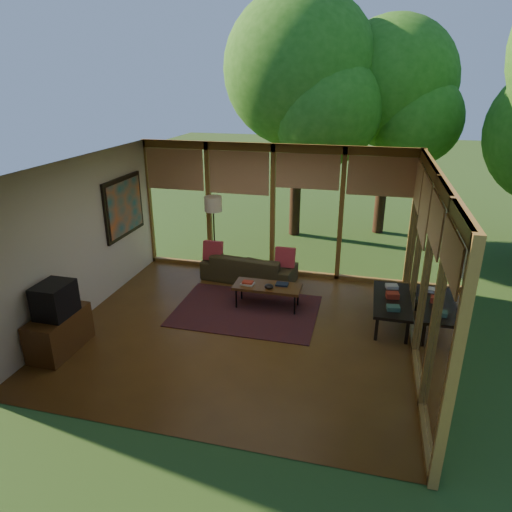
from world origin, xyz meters
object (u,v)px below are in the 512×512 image
(sofa, at_px, (249,267))
(floor_lamp, at_px, (213,208))
(media_cabinet, at_px, (59,332))
(coffee_table, at_px, (267,287))
(television, at_px, (55,300))
(side_console, at_px, (392,301))

(sofa, relative_size, floor_lamp, 1.14)
(media_cabinet, bearing_deg, coffee_table, 38.03)
(sofa, distance_m, television, 3.88)
(television, height_order, floor_lamp, floor_lamp)
(floor_lamp, distance_m, side_console, 3.96)
(sofa, xyz_separation_m, floor_lamp, (-0.80, 0.21, 1.13))
(coffee_table, bearing_deg, side_console, -2.06)
(side_console, bearing_deg, sofa, 157.19)
(media_cabinet, bearing_deg, side_console, 22.89)
(television, xyz_separation_m, coffee_table, (2.71, 2.13, -0.46))
(sofa, distance_m, floor_lamp, 1.40)
(sofa, xyz_separation_m, television, (-2.08, -3.22, 0.57))
(media_cabinet, xyz_separation_m, coffee_table, (2.73, 2.13, 0.09))
(sofa, relative_size, media_cabinet, 1.89)
(media_cabinet, distance_m, television, 0.55)
(television, xyz_separation_m, floor_lamp, (1.27, 3.43, 0.56))
(television, height_order, side_console, television)
(sofa, bearing_deg, media_cabinet, 62.74)
(media_cabinet, height_order, television, television)
(media_cabinet, distance_m, coffee_table, 3.46)
(media_cabinet, height_order, side_console, media_cabinet)
(floor_lamp, height_order, side_console, floor_lamp)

